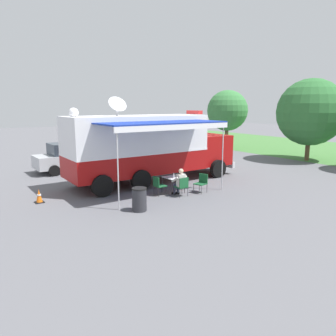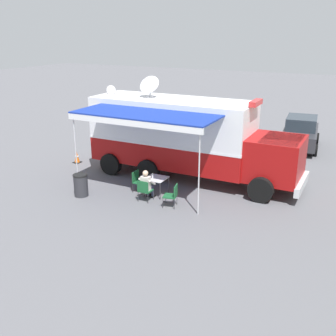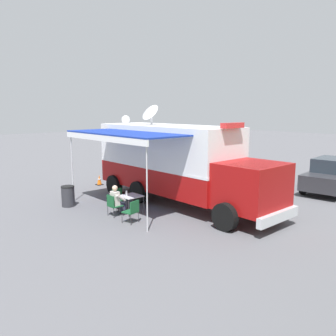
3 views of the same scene
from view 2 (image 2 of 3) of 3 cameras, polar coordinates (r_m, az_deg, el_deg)
The scene contains 13 objects.
ground_plane at distance 18.48m, azimuth 0.54°, elevation -0.92°, with size 100.00×100.00×0.00m, color #5B5B60.
lot_stripe at distance 20.26m, azimuth 10.29°, elevation 0.59°, with size 0.12×4.80×0.01m, color silver.
command_truck at distance 17.57m, azimuth 2.70°, elevation 4.63°, with size 4.93×9.51×4.53m.
folding_table at distance 15.99m, azimuth -1.69°, elevation -1.61°, with size 0.81×0.81×0.73m.
water_bottle at distance 15.86m, azimuth -2.23°, elevation -1.17°, with size 0.07×0.07×0.22m.
folding_chair_at_table at distance 15.44m, azimuth -3.40°, elevation -3.04°, with size 0.48×0.48×0.87m.
folding_chair_beside_table at distance 16.43m, azimuth -4.32°, elevation -1.67°, with size 0.48×0.48×0.87m.
folding_chair_spare_by_truck at distance 14.97m, azimuth 0.66°, elevation -3.73°, with size 0.58×0.58×0.87m.
seated_responder at distance 15.54m, azimuth -3.06°, elevation -2.33°, with size 0.66×0.55×1.25m.
trash_bin at distance 16.35m, azimuth -12.37°, elevation -2.40°, with size 0.57×0.57×0.91m.
traffic_cone at distance 20.58m, azimuth -12.90°, elevation 1.51°, with size 0.36×0.36×0.58m.
car_behind_truck at distance 23.74m, azimuth 18.43°, elevation 4.84°, with size 4.38×2.37×1.76m.
car_far_corner at distance 23.53m, azimuth 2.28°, elevation 5.68°, with size 2.13×4.26×1.76m.
Camera 2 is at (15.48, 7.88, 6.31)m, focal length 42.58 mm.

